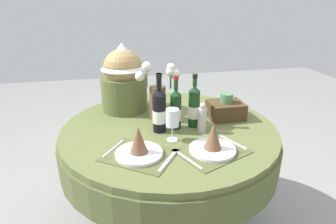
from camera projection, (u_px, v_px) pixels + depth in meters
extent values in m
plane|color=gray|center=(169.00, 221.00, 2.04)|extent=(8.00, 8.00, 0.00)
cylinder|color=#5B6638|center=(169.00, 129.00, 1.76)|extent=(1.31, 1.31, 0.04)
cylinder|color=#545D33|center=(169.00, 145.00, 1.80)|extent=(1.33, 1.33, 0.19)
cylinder|color=black|center=(169.00, 178.00, 1.90)|extent=(0.12, 0.12, 0.68)
cylinder|color=black|center=(169.00, 219.00, 2.03)|extent=(0.78, 0.78, 0.03)
cube|color=#4E562F|center=(139.00, 155.00, 1.43)|extent=(0.43, 0.41, 0.00)
cylinder|color=white|center=(139.00, 153.00, 1.42)|extent=(0.24, 0.24, 0.02)
cone|color=brown|center=(138.00, 140.00, 1.40)|extent=(0.09, 0.09, 0.14)
cube|color=silver|center=(113.00, 148.00, 1.48)|extent=(0.12, 0.16, 0.00)
cube|color=silver|center=(167.00, 161.00, 1.37)|extent=(0.12, 0.16, 0.00)
cube|color=#4E562F|center=(212.00, 151.00, 1.46)|extent=(0.42, 0.37, 0.00)
cylinder|color=white|center=(212.00, 149.00, 1.46)|extent=(0.24, 0.24, 0.02)
cone|color=brown|center=(213.00, 136.00, 1.43)|extent=(0.09, 0.09, 0.14)
cube|color=silver|center=(189.00, 160.00, 1.38)|extent=(0.09, 0.18, 0.00)
cube|color=silver|center=(233.00, 142.00, 1.55)|extent=(0.09, 0.18, 0.00)
cylinder|color=brown|center=(158.00, 103.00, 1.81)|extent=(0.10, 0.10, 0.22)
sphere|color=white|center=(140.00, 76.00, 1.74)|extent=(0.06, 0.06, 0.06)
cylinder|color=#4C7038|center=(140.00, 83.00, 1.76)|extent=(0.01, 0.01, 0.05)
sphere|color=white|center=(170.00, 72.00, 1.69)|extent=(0.05, 0.05, 0.05)
cylinder|color=#4C7038|center=(170.00, 82.00, 1.71)|extent=(0.01, 0.01, 0.09)
sphere|color=white|center=(175.00, 74.00, 1.72)|extent=(0.06, 0.06, 0.06)
cylinder|color=#4C7038|center=(175.00, 82.00, 1.74)|extent=(0.01, 0.01, 0.07)
sphere|color=white|center=(147.00, 67.00, 1.71)|extent=(0.06, 0.06, 0.06)
cylinder|color=#4C7038|center=(147.00, 79.00, 1.74)|extent=(0.01, 0.01, 0.11)
sphere|color=white|center=(171.00, 67.00, 1.69)|extent=(0.05, 0.05, 0.05)
cylinder|color=#4C7038|center=(171.00, 79.00, 1.72)|extent=(0.01, 0.01, 0.11)
cylinder|color=black|center=(159.00, 113.00, 1.65)|extent=(0.08, 0.08, 0.23)
cylinder|color=silver|center=(159.00, 116.00, 1.65)|extent=(0.08, 0.08, 0.08)
cone|color=black|center=(159.00, 92.00, 1.60)|extent=(0.08, 0.08, 0.03)
cylinder|color=black|center=(159.00, 81.00, 1.57)|extent=(0.03, 0.03, 0.09)
cylinder|color=black|center=(159.00, 76.00, 1.56)|extent=(0.03, 0.03, 0.02)
cylinder|color=#143819|center=(194.00, 109.00, 1.71)|extent=(0.07, 0.07, 0.22)
cylinder|color=silver|center=(194.00, 112.00, 1.72)|extent=(0.07, 0.07, 0.08)
cone|color=#143819|center=(195.00, 89.00, 1.67)|extent=(0.07, 0.07, 0.03)
cylinder|color=#143819|center=(195.00, 80.00, 1.65)|extent=(0.03, 0.03, 0.07)
cylinder|color=black|center=(195.00, 76.00, 1.64)|extent=(0.03, 0.03, 0.02)
cylinder|color=#143819|center=(176.00, 112.00, 1.69)|extent=(0.07, 0.07, 0.21)
cylinder|color=silver|center=(176.00, 114.00, 1.70)|extent=(0.07, 0.07, 0.07)
cone|color=#143819|center=(176.00, 92.00, 1.64)|extent=(0.07, 0.07, 0.03)
cylinder|color=#143819|center=(176.00, 83.00, 1.62)|extent=(0.03, 0.03, 0.08)
cylinder|color=maroon|center=(176.00, 78.00, 1.61)|extent=(0.03, 0.03, 0.02)
cylinder|color=silver|center=(172.00, 140.00, 1.58)|extent=(0.06, 0.06, 0.00)
cylinder|color=silver|center=(172.00, 133.00, 1.56)|extent=(0.01, 0.01, 0.08)
cylinder|color=silver|center=(172.00, 118.00, 1.53)|extent=(0.07, 0.07, 0.10)
cylinder|color=#B7B2AD|center=(202.00, 121.00, 1.65)|extent=(0.05, 0.05, 0.15)
sphere|color=#B7B7BC|center=(203.00, 106.00, 1.61)|extent=(0.04, 0.04, 0.04)
cylinder|color=#566033|center=(124.00, 93.00, 1.97)|extent=(0.31, 0.31, 0.24)
sphere|color=#9E7F4C|center=(123.00, 69.00, 1.91)|extent=(0.27, 0.27, 0.27)
cone|color=silver|center=(122.00, 56.00, 1.88)|extent=(0.30, 0.30, 0.17)
cube|color=#47331E|center=(226.00, 110.00, 1.86)|extent=(0.22, 0.18, 0.11)
cylinder|color=#4C7F4C|center=(227.00, 98.00, 1.82)|extent=(0.08, 0.08, 0.06)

